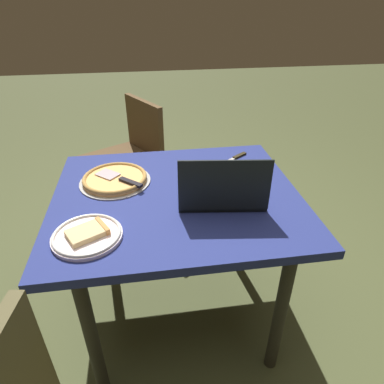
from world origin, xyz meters
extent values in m
plane|color=#474E2B|center=(0.00, 0.00, 0.00)|extent=(12.00, 12.00, 0.00)
cube|color=navy|center=(0.00, 0.00, 0.71)|extent=(1.05, 0.90, 0.04)
cylinder|color=#2E2D26|center=(-0.38, -0.38, 0.34)|extent=(0.05, 0.05, 0.69)
cylinder|color=#2E2D26|center=(0.38, -0.38, 0.34)|extent=(0.05, 0.05, 0.69)
cylinder|color=#2E2D26|center=(-0.38, 0.38, 0.34)|extent=(0.05, 0.05, 0.69)
cylinder|color=#2E2D26|center=(0.38, 0.38, 0.34)|extent=(0.05, 0.05, 0.69)
cube|color=black|center=(0.18, -0.05, 0.74)|extent=(0.38, 0.28, 0.02)
cube|color=black|center=(0.18, -0.05, 0.75)|extent=(0.32, 0.19, 0.00)
cube|color=black|center=(0.16, -0.17, 0.85)|extent=(0.35, 0.05, 0.21)
cube|color=#3C5686|center=(0.17, -0.17, 0.85)|extent=(0.31, 0.04, 0.19)
cylinder|color=white|center=(-0.34, -0.25, 0.73)|extent=(0.25, 0.25, 0.01)
torus|color=silver|center=(-0.34, -0.25, 0.74)|extent=(0.24, 0.24, 0.01)
cube|color=#DCBC80|center=(-0.34, -0.25, 0.75)|extent=(0.16, 0.14, 0.02)
cube|color=#CC8D4B|center=(-0.29, -0.22, 0.75)|extent=(0.06, 0.09, 0.03)
cylinder|color=#A5A39E|center=(-0.26, 0.14, 0.73)|extent=(0.32, 0.32, 0.01)
cylinder|color=#EDAF63|center=(-0.26, 0.14, 0.74)|extent=(0.28, 0.28, 0.02)
torus|color=#B58845|center=(-0.26, 0.14, 0.75)|extent=(0.29, 0.29, 0.02)
cube|color=#BAA9AD|center=(-0.30, 0.17, 0.75)|extent=(0.12, 0.12, 0.00)
cube|color=black|center=(-0.19, 0.08, 0.76)|extent=(0.11, 0.10, 0.01)
cube|color=beige|center=(0.29, 0.27, 0.73)|extent=(0.15, 0.11, 0.00)
cube|color=black|center=(0.37, 0.32, 0.73)|extent=(0.09, 0.07, 0.01)
cube|color=brown|center=(-0.29, 0.89, 0.47)|extent=(0.61, 0.61, 0.04)
cube|color=brown|center=(-0.11, 0.99, 0.67)|extent=(0.24, 0.38, 0.36)
cylinder|color=brown|center=(-0.57, 0.97, 0.22)|extent=(0.03, 0.03, 0.45)
cylinder|color=brown|center=(-0.37, 0.62, 0.22)|extent=(0.03, 0.03, 0.45)
cylinder|color=brown|center=(-0.22, 1.17, 0.22)|extent=(0.03, 0.03, 0.45)
cylinder|color=brown|center=(-0.02, 0.81, 0.22)|extent=(0.03, 0.03, 0.45)
camera|label=1|loc=(-0.11, -1.21, 1.49)|focal=31.27mm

